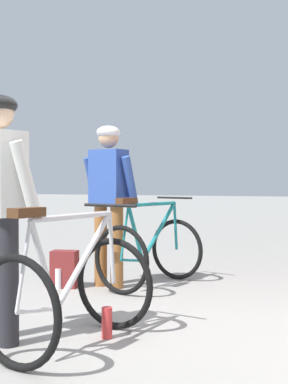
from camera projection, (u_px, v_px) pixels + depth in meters
ground_plane at (176, 331)px, 3.81m from camera, size 80.00×80.00×0.00m
cyclist_near_in_blue at (109, 191)px, 5.43m from camera, size 0.65×0.38×1.76m
bicycle_near_teal at (150, 250)px, 5.45m from camera, size 0.97×1.22×0.99m
bicycle_far_silver at (70, 289)px, 3.43m from camera, size 0.88×1.18×0.99m
backpack_on_platform at (65, 269)px, 5.41m from camera, size 0.31×0.24×0.40m
water_bottle_near_the_bikes at (107, 323)px, 3.64m from camera, size 0.08×0.08×0.23m
water_bottle_by_the_backpack at (58, 279)px, 5.33m from camera, size 0.07×0.07×0.22m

